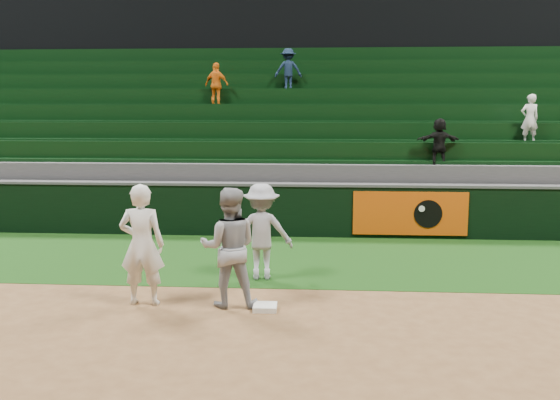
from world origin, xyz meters
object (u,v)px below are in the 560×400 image
object	(u,v)px
first_baseman	(142,245)
first_base	(265,307)
baserunner	(229,247)
base_coach	(262,232)

from	to	relation	value
first_baseman	first_base	bearing A→B (deg)	173.72
baserunner	base_coach	world-z (taller)	baserunner
first_base	baserunner	size ratio (longest dim) A/B	0.19
first_base	first_baseman	world-z (taller)	first_baseman
first_base	baserunner	bearing A→B (deg)	163.56
first_baseman	baserunner	xyz separation A→B (m)	(1.35, 0.03, -0.02)
first_base	base_coach	size ratio (longest dim) A/B	0.21
first_base	first_baseman	bearing A→B (deg)	175.83
baserunner	base_coach	xyz separation A→B (m)	(0.35, 1.50, -0.06)
first_baseman	baserunner	bearing A→B (deg)	179.04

